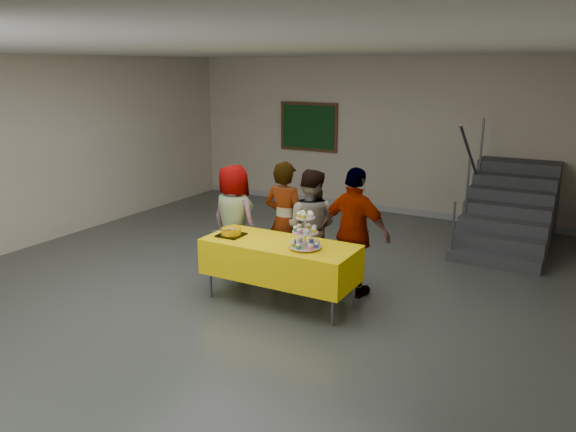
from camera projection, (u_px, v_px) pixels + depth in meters
name	position (u px, v px, depth m)	size (l,w,h in m)	color
room_shell	(229.00, 126.00, 6.60)	(10.00, 10.04, 3.02)	#4C514C
bake_table	(280.00, 259.00, 6.79)	(1.88, 0.78, 0.77)	#595960
cupcake_stand	(305.00, 234.00, 6.45)	(0.38, 0.38, 0.44)	silver
bear_cake	(231.00, 231.00, 6.98)	(0.32, 0.36, 0.12)	black
schoolchild_a	(234.00, 220.00, 7.71)	(0.75, 0.49, 1.54)	slate
schoolchild_b	(285.00, 222.00, 7.43)	(0.59, 0.39, 1.63)	slate
schoolchild_c	(310.00, 227.00, 7.39)	(0.75, 0.58, 1.54)	slate
schoolchild_d	(355.00, 233.00, 6.94)	(0.96, 0.40, 1.64)	slate
staircase	(510.00, 212.00, 9.22)	(1.30, 2.40, 2.04)	#424447
noticeboard	(309.00, 127.00, 11.60)	(1.30, 0.05, 1.00)	#472B16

